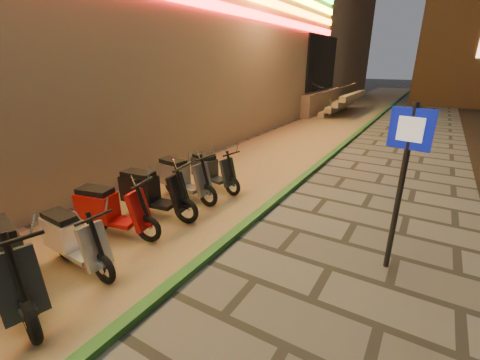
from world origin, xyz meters
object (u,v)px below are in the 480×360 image
Objects in this scene: pedestrian_sign at (404,167)px; scooter_6 at (109,210)px; scooter_9 at (211,170)px; scooter_8 at (182,178)px; scooter_7 at (151,192)px; scooter_4 at (7,264)px; scooter_5 at (72,239)px.

pedestrian_sign is 1.52× the size of scooter_6.
pedestrian_sign is 1.65× the size of scooter_9.
scooter_9 is (0.19, 0.84, -0.04)m from scooter_8.
pedestrian_sign is 4.46m from scooter_7.
scooter_4 is 4.54m from scooter_9.
scooter_7 is at bearing 72.97° from scooter_6.
scooter_6 is at bearing -85.11° from scooter_8.
scooter_7 reaches higher than scooter_5.
scooter_9 is at bearing 77.89° from scooter_7.
scooter_8 reaches higher than scooter_9.
scooter_6 is 2.77m from scooter_9.
scooter_8 reaches higher than scooter_5.
scooter_7 is (-4.29, -0.60, -1.08)m from pedestrian_sign.
scooter_8 is at bearing 77.26° from scooter_6.
pedestrian_sign is 4.74m from scooter_6.
scooter_7 reaches higher than scooter_6.
scooter_8 is at bearing 85.71° from scooter_7.
scooter_5 is at bearing -78.71° from scooter_8.
scooter_7 is (-0.29, 2.69, -0.05)m from scooter_4.
scooter_8 is (-0.32, 2.83, 0.03)m from scooter_5.
scooter_6 is 1.92m from scooter_8.
scooter_7 is at bearing 110.49° from scooter_4.
scooter_9 is at bearing 94.85° from scooter_5.
scooter_5 is 0.94× the size of scooter_6.
scooter_7 is (-0.25, 1.82, 0.05)m from scooter_5.
scooter_6 is at bearing -102.49° from scooter_7.
scooter_6 is 1.08× the size of scooter_9.
scooter_5 is (-4.04, -2.42, -1.13)m from pedestrian_sign.
scooter_4 is 1.09× the size of scooter_7.
scooter_9 is at bearing 106.46° from scooter_4.
scooter_6 is at bearing -149.58° from pedestrian_sign.
scooter_4 is 2.71m from scooter_7.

